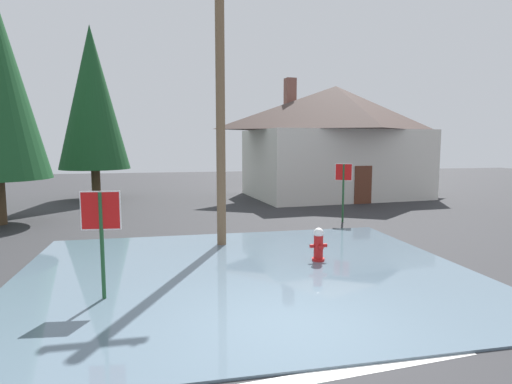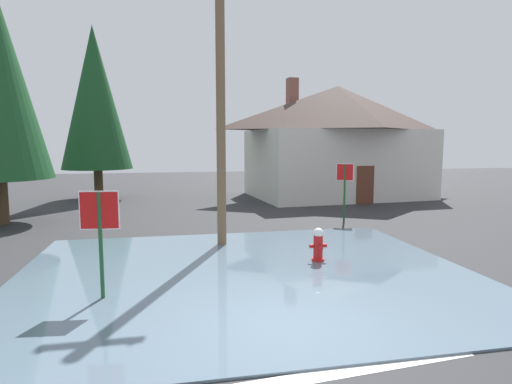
# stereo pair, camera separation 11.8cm
# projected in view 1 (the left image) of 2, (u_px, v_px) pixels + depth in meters

# --- Properties ---
(ground_plane) EXTENTS (80.00, 80.00, 0.10)m
(ground_plane) POSITION_uv_depth(u_px,v_px,m) (291.00, 329.00, 7.47)
(ground_plane) COLOR #2D2D30
(flood_puddle) EXTENTS (11.04, 9.15, 0.04)m
(flood_puddle) POSITION_uv_depth(u_px,v_px,m) (248.00, 273.00, 10.42)
(flood_puddle) COLOR slate
(flood_puddle) RESTS_ON ground
(lane_stop_bar) EXTENTS (4.22, 0.68, 0.01)m
(lane_stop_bar) POSITION_uv_depth(u_px,v_px,m) (349.00, 371.00, 5.99)
(lane_stop_bar) COLOR silver
(lane_stop_bar) RESTS_ON ground
(stop_sign_near) EXTENTS (0.78, 0.11, 2.26)m
(stop_sign_near) POSITION_uv_depth(u_px,v_px,m) (101.00, 223.00, 8.50)
(stop_sign_near) COLOR #1E4C28
(stop_sign_near) RESTS_ON ground
(fire_hydrant) EXTENTS (0.47, 0.41, 0.94)m
(fire_hydrant) POSITION_uv_depth(u_px,v_px,m) (318.00, 245.00, 11.41)
(fire_hydrant) COLOR red
(fire_hydrant) RESTS_ON ground
(utility_pole) EXTENTS (1.60, 0.28, 9.03)m
(utility_pole) POSITION_uv_depth(u_px,v_px,m) (220.00, 93.00, 12.77)
(utility_pole) COLOR brown
(utility_pole) RESTS_ON ground
(stop_sign_far) EXTENTS (0.58, 0.39, 2.37)m
(stop_sign_far) POSITION_uv_depth(u_px,v_px,m) (343.00, 181.00, 17.08)
(stop_sign_far) COLOR #1E4C28
(stop_sign_far) RESTS_ON ground
(house) EXTENTS (10.99, 7.94, 7.00)m
(house) POSITION_uv_depth(u_px,v_px,m) (335.00, 140.00, 25.15)
(house) COLOR beige
(house) RESTS_ON ground
(pine_tree_far_center) EXTENTS (3.85, 3.85, 9.64)m
(pine_tree_far_center) POSITION_uv_depth(u_px,v_px,m) (92.00, 98.00, 23.56)
(pine_tree_far_center) COLOR #4C3823
(pine_tree_far_center) RESTS_ON ground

